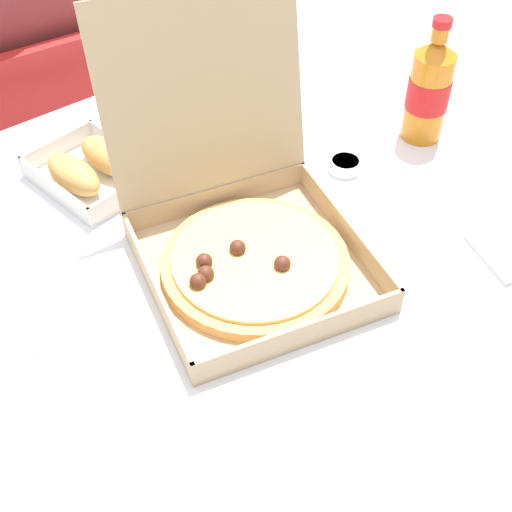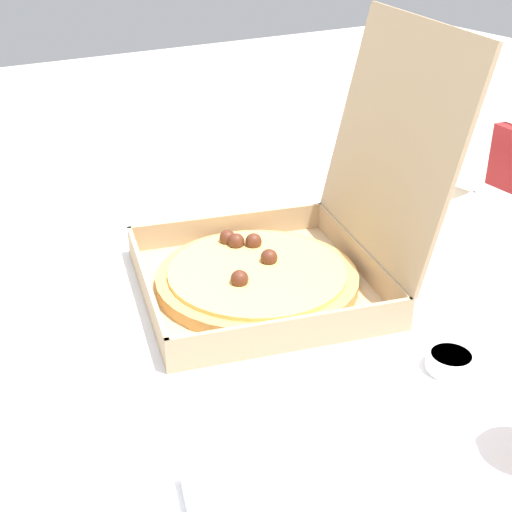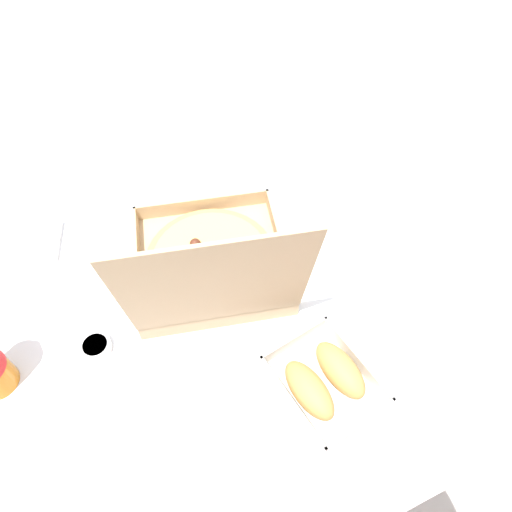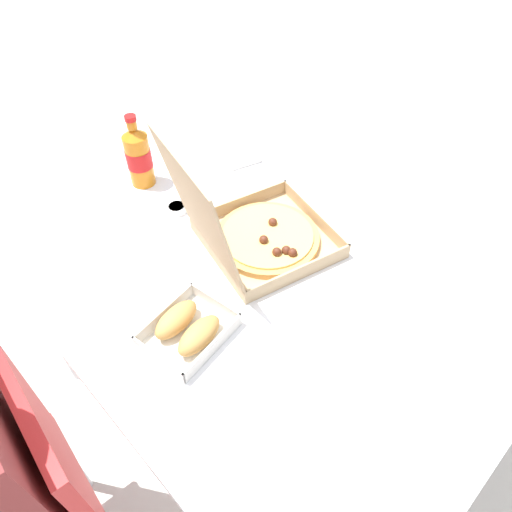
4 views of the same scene
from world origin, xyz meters
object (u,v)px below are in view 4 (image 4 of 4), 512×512
Objects in this scene: chair at (24,509)px; bread_side_box at (188,329)px; paper_menu at (341,369)px; cola_bottle at (139,156)px; dipping_sauce_cup at (177,208)px; napkin_pile at (239,155)px; pizza_box_open at (257,234)px.

bread_side_box is at bearing -97.72° from chair.
paper_menu is at bearing -118.65° from chair.
paper_menu is at bearing 175.35° from cola_bottle.
bread_side_box is 0.43m from dipping_sauce_cup.
bread_side_box is at bearing 53.20° from paper_menu.
cola_bottle is at bearing 70.03° from napkin_pile.
napkin_pile is (0.71, -0.36, 0.01)m from paper_menu.
pizza_box_open is at bearing -87.64° from chair.
cola_bottle is (0.53, -0.25, 0.07)m from bread_side_box.
pizza_box_open is 3.96× the size of napkin_pile.
chair is at bearing 112.55° from dipping_sauce_cup.
paper_menu is (-0.35, -0.64, 0.28)m from chair.
chair reaches higher than dipping_sauce_cup.
pizza_box_open reaches higher than paper_menu.
pizza_box_open is 0.40m from paper_menu.
paper_menu is 1.91× the size of napkin_pile.
pizza_box_open is 0.44m from cola_bottle.
chair is at bearing 82.71° from paper_menu.
dipping_sauce_cup is (0.29, -0.70, 0.29)m from chair.
bread_side_box is (-0.06, -0.46, 0.31)m from chair.
chair is 0.83m from pizza_box_open.
cola_bottle reaches higher than chair.
napkin_pile is at bearing -35.71° from pizza_box_open.
pizza_box_open is 0.32m from bread_side_box.
bread_side_box reaches higher than napkin_pile.
chair is 7.55× the size of napkin_pile.
bread_side_box is (-0.09, 0.30, -0.02)m from pizza_box_open.
pizza_box_open is at bearing 144.29° from napkin_pile.
napkin_pile is at bearing -51.78° from bread_side_box.
cola_bottle is at bearing 7.30° from pizza_box_open.
cola_bottle is 0.19m from dipping_sauce_cup.
bread_side_box is at bearing 128.22° from napkin_pile.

